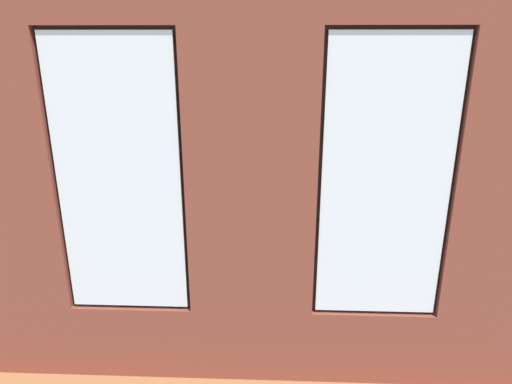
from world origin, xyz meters
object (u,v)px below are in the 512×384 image
at_px(potted_plant_beside_window_right, 114,270).
at_px(remote_silver, 240,209).
at_px(potted_plant_corner_near_left, 417,176).
at_px(potted_plant_near_tv, 56,238).
at_px(coffee_table, 251,216).
at_px(tv_flatscreen, 49,191).
at_px(remote_black, 250,211).
at_px(couch_left, 440,227).
at_px(potted_plant_between_couches, 391,283).
at_px(remote_gray, 257,215).
at_px(potted_plant_mid_room_small, 318,203).
at_px(media_console, 56,235).
at_px(candle_jar, 223,212).
at_px(potted_plant_by_left_couch, 390,189).
at_px(couch_by_window, 252,303).
at_px(cup_ceramic, 275,206).

bearing_deg(potted_plant_beside_window_right, remote_silver, -113.25).
bearing_deg(potted_plant_corner_near_left, potted_plant_near_tv, 31.22).
xyz_separation_m(coffee_table, tv_flatscreen, (2.76, 0.48, 0.50)).
relative_size(remote_black, potted_plant_corner_near_left, 0.20).
distance_m(potted_plant_beside_window_right, potted_plant_corner_near_left, 5.68).
relative_size(couch_left, potted_plant_between_couches, 1.53).
height_order(remote_gray, potted_plant_mid_room_small, potted_plant_mid_room_small).
relative_size(potted_plant_between_couches, potted_plant_mid_room_small, 2.55).
relative_size(potted_plant_between_couches, potted_plant_corner_near_left, 1.46).
distance_m(couch_left, remote_silver, 2.91).
height_order(remote_silver, media_console, media_console).
bearing_deg(potted_plant_between_couches, remote_silver, -53.87).
xyz_separation_m(remote_gray, potted_plant_near_tv, (2.30, 1.40, 0.22)).
bearing_deg(coffee_table, candle_jar, 18.13).
bearing_deg(potted_plant_corner_near_left, potted_plant_beside_window_right, 43.68).
distance_m(media_console, potted_plant_by_left_couch, 5.36).
xyz_separation_m(coffee_table, potted_plant_near_tv, (2.20, 1.53, 0.28)).
bearing_deg(potted_plant_by_left_couch, remote_silver, 23.57).
distance_m(couch_by_window, media_console, 3.40).
height_order(couch_left, potted_plant_by_left_couch, couch_left).
bearing_deg(tv_flatscreen, remote_black, -170.20).
bearing_deg(potted_plant_beside_window_right, potted_plant_near_tv, -40.62).
xyz_separation_m(couch_left, potted_plant_near_tv, (4.93, 1.33, 0.34)).
xyz_separation_m(remote_silver, potted_plant_corner_near_left, (-3.04, -1.45, 0.12)).
relative_size(candle_jar, remote_black, 0.57).
bearing_deg(tv_flatscreen, couch_left, -177.03).
bearing_deg(media_console, potted_plant_mid_room_small, -161.51).
bearing_deg(media_console, potted_plant_corner_near_left, -160.16).
height_order(candle_jar, remote_black, candle_jar).
bearing_deg(remote_silver, media_console, 58.59).
xyz_separation_m(couch_left, media_console, (5.49, 0.29, -0.09)).
distance_m(remote_silver, tv_flatscreen, 2.70).
distance_m(remote_gray, potted_plant_between_couches, 2.54).
bearing_deg(potted_plant_near_tv, potted_plant_by_left_couch, -149.04).
bearing_deg(potted_plant_corner_near_left, remote_gray, 31.14).
bearing_deg(cup_ceramic, remote_gray, 46.77).
height_order(cup_ceramic, potted_plant_by_left_couch, potted_plant_by_left_couch).
distance_m(remote_silver, potted_plant_beside_window_right, 2.70).
xyz_separation_m(couch_by_window, potted_plant_by_left_couch, (-2.19, -3.46, 0.11)).
bearing_deg(potted_plant_between_couches, potted_plant_corner_near_left, -109.68).
bearing_deg(tv_flatscreen, couch_by_window, 148.32).
bearing_deg(coffee_table, potted_plant_between_couches, 124.68).
bearing_deg(remote_silver, remote_black, -167.33).
bearing_deg(coffee_table, potted_plant_beside_window_right, 62.65).
xyz_separation_m(remote_silver, potted_plant_beside_window_right, (1.06, 2.47, 0.27)).
bearing_deg(coffee_table, couch_by_window, 93.47).
distance_m(remote_silver, potted_plant_mid_room_small, 1.42).
bearing_deg(coffee_table, remote_silver, -33.21).
relative_size(cup_ceramic, remote_silver, 0.64).
bearing_deg(media_console, potted_plant_between_couches, 157.96).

